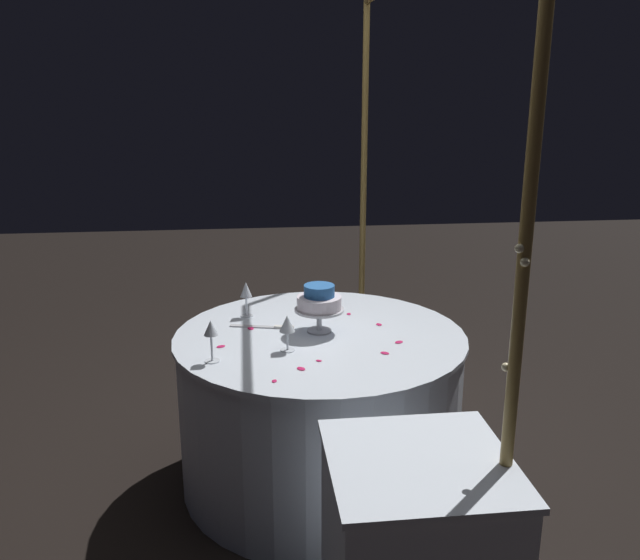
{
  "coord_description": "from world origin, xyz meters",
  "views": [
    {
      "loc": [
        2.7,
        -0.31,
        1.75
      ],
      "look_at": [
        0.0,
        0.0,
        0.97
      ],
      "focal_mm": 36.71,
      "sensor_mm": 36.0,
      "label": 1
    }
  ],
  "objects_px": {
    "wine_glass_2": "(287,325)",
    "cake_knife": "(266,327)",
    "decorative_arch": "(414,155)",
    "wine_glass_0": "(211,331)",
    "tiered_cake": "(319,302)",
    "wine_glass_1": "(246,291)",
    "main_table": "(320,408)"
  },
  "relations": [
    {
      "from": "decorative_arch",
      "to": "wine_glass_1",
      "type": "relative_size",
      "value": 13.84
    },
    {
      "from": "decorative_arch",
      "to": "tiered_cake",
      "type": "relative_size",
      "value": 10.69
    },
    {
      "from": "decorative_arch",
      "to": "wine_glass_1",
      "type": "xyz_separation_m",
      "value": [
        -0.28,
        -0.71,
        -0.65
      ]
    },
    {
      "from": "main_table",
      "to": "cake_knife",
      "type": "relative_size",
      "value": 4.43
    },
    {
      "from": "decorative_arch",
      "to": "wine_glass_0",
      "type": "height_order",
      "value": "decorative_arch"
    },
    {
      "from": "wine_glass_1",
      "to": "cake_knife",
      "type": "xyz_separation_m",
      "value": [
        0.17,
        0.09,
        -0.12
      ]
    },
    {
      "from": "decorative_arch",
      "to": "cake_knife",
      "type": "bearing_deg",
      "value": -99.95
    },
    {
      "from": "main_table",
      "to": "wine_glass_1",
      "type": "bearing_deg",
      "value": -131.18
    },
    {
      "from": "decorative_arch",
      "to": "cake_knife",
      "type": "height_order",
      "value": "decorative_arch"
    },
    {
      "from": "cake_knife",
      "to": "tiered_cake",
      "type": "bearing_deg",
      "value": 71.58
    },
    {
      "from": "wine_glass_0",
      "to": "cake_knife",
      "type": "relative_size",
      "value": 0.59
    },
    {
      "from": "cake_knife",
      "to": "main_table",
      "type": "bearing_deg",
      "value": 65.1
    },
    {
      "from": "tiered_cake",
      "to": "wine_glass_0",
      "type": "relative_size",
      "value": 1.28
    },
    {
      "from": "decorative_arch",
      "to": "wine_glass_2",
      "type": "bearing_deg",
      "value": -72.31
    },
    {
      "from": "decorative_arch",
      "to": "wine_glass_1",
      "type": "bearing_deg",
      "value": -111.52
    },
    {
      "from": "wine_glass_0",
      "to": "wine_glass_2",
      "type": "bearing_deg",
      "value": 104.54
    },
    {
      "from": "main_table",
      "to": "tiered_cake",
      "type": "bearing_deg",
      "value": -175.37
    },
    {
      "from": "tiered_cake",
      "to": "cake_knife",
      "type": "relative_size",
      "value": 0.75
    },
    {
      "from": "wine_glass_2",
      "to": "cake_knife",
      "type": "height_order",
      "value": "wine_glass_2"
    },
    {
      "from": "decorative_arch",
      "to": "wine_glass_0",
      "type": "xyz_separation_m",
      "value": [
        0.25,
        -0.85,
        -0.65
      ]
    },
    {
      "from": "decorative_arch",
      "to": "tiered_cake",
      "type": "bearing_deg",
      "value": -94.74
    },
    {
      "from": "tiered_cake",
      "to": "wine_glass_2",
      "type": "distance_m",
      "value": 0.26
    },
    {
      "from": "decorative_arch",
      "to": "tiered_cake",
      "type": "xyz_separation_m",
      "value": [
        -0.03,
        -0.4,
        -0.64
      ]
    },
    {
      "from": "wine_glass_0",
      "to": "main_table",
      "type": "bearing_deg",
      "value": 119.01
    },
    {
      "from": "wine_glass_1",
      "to": "wine_glass_2",
      "type": "height_order",
      "value": "wine_glass_1"
    },
    {
      "from": "wine_glass_0",
      "to": "cake_knife",
      "type": "xyz_separation_m",
      "value": [
        -0.36,
        0.23,
        -0.13
      ]
    },
    {
      "from": "decorative_arch",
      "to": "wine_glass_2",
      "type": "xyz_separation_m",
      "value": [
        0.18,
        -0.55,
        -0.66
      ]
    },
    {
      "from": "decorative_arch",
      "to": "tiered_cake",
      "type": "distance_m",
      "value": 0.75
    },
    {
      "from": "main_table",
      "to": "wine_glass_2",
      "type": "bearing_deg",
      "value": -41.45
    },
    {
      "from": "wine_glass_2",
      "to": "decorative_arch",
      "type": "bearing_deg",
      "value": 107.69
    },
    {
      "from": "tiered_cake",
      "to": "wine_glass_2",
      "type": "xyz_separation_m",
      "value": [
        0.21,
        -0.15,
        -0.03
      ]
    },
    {
      "from": "wine_glass_1",
      "to": "cake_knife",
      "type": "height_order",
      "value": "wine_glass_1"
    }
  ]
}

